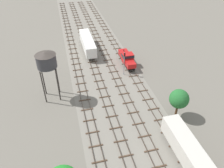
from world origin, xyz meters
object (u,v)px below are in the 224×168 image
freight_boxcar_centre_nearest (192,156)px  water_tower (46,61)px  shunter_loco_centre_near (127,58)px  signal_post_nearest (124,61)px  freight_boxcar_left_mid (88,43)px

freight_boxcar_centre_nearest → water_tower: size_ratio=1.35×
shunter_loco_centre_near → freight_boxcar_centre_nearest: bearing=-90.0°
freight_boxcar_centre_nearest → signal_post_nearest: (-2.11, 26.20, 1.31)m
water_tower → signal_post_nearest: size_ratio=1.73×
signal_post_nearest → shunter_loco_centre_near: bearing=63.9°
shunter_loco_centre_near → water_tower: size_ratio=0.82×
freight_boxcar_left_mid → signal_post_nearest: (6.31, -14.65, 1.31)m
shunter_loco_centre_near → freight_boxcar_left_mid: size_ratio=0.60×
freight_boxcar_left_mid → water_tower: bearing=-118.6°
shunter_loco_centre_near → water_tower: 21.79m
freight_boxcar_left_mid → water_tower: (-10.41, -19.11, 6.19)m
shunter_loco_centre_near → signal_post_nearest: size_ratio=1.42×
freight_boxcar_centre_nearest → water_tower: water_tower is taller
freight_boxcar_centre_nearest → shunter_loco_centre_near: size_ratio=1.65×
freight_boxcar_left_mid → freight_boxcar_centre_nearest: bearing=-78.4°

